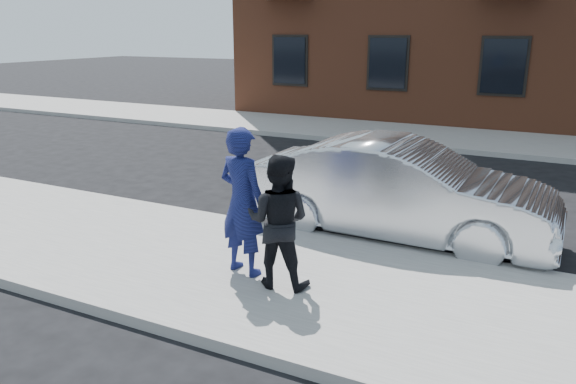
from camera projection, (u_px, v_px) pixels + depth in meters
The scene contains 8 objects.
ground at pixel (359, 294), 7.36m from camera, with size 100.00×100.00×0.00m, color black.
near_sidewalk at pixel (352, 297), 7.12m from camera, with size 50.00×3.50×0.15m, color gray.
near_curb at pixel (393, 249), 8.67m from camera, with size 50.00×0.10×0.15m, color #999691.
far_sidewalk at pixel (486, 141), 16.98m from camera, with size 50.00×3.50×0.15m, color gray.
far_curb at pixel (476, 153), 15.44m from camera, with size 50.00×0.10×0.15m, color #999691.
silver_sedan at pixel (401, 190), 9.16m from camera, with size 1.72×4.94×1.63m, color #B7BABF.
man_hoodie at pixel (243, 202), 7.42m from camera, with size 0.81×0.61×2.01m.
man_peacoat at pixel (278, 221), 7.07m from camera, with size 0.95×0.80×1.73m.
Camera 1 is at (2.18, -6.39, 3.35)m, focal length 35.00 mm.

